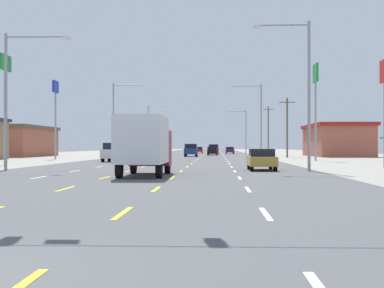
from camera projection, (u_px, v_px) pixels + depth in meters
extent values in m
plane|color=#4C4C4F|center=(186.00, 159.00, 72.58)|extent=(572.00, 572.00, 0.00)
cube|color=gray|center=(1.00, 158.00, 73.68)|extent=(28.00, 440.00, 0.01)
cube|color=gray|center=(376.00, 159.00, 71.48)|extent=(28.00, 440.00, 0.01)
cube|color=white|center=(39.00, 177.00, 28.85)|extent=(0.14, 2.60, 0.01)
cube|color=white|center=(75.00, 171.00, 36.35)|extent=(0.14, 2.60, 0.01)
cube|color=white|center=(99.00, 167.00, 43.84)|extent=(0.14, 2.60, 0.01)
cube|color=white|center=(117.00, 164.00, 51.33)|extent=(0.14, 2.60, 0.01)
cube|color=white|center=(129.00, 161.00, 58.82)|extent=(0.14, 2.60, 0.01)
cube|color=white|center=(139.00, 160.00, 66.32)|extent=(0.14, 2.60, 0.01)
cube|color=white|center=(147.00, 158.00, 73.81)|extent=(0.14, 2.60, 0.01)
cube|color=white|center=(153.00, 157.00, 81.30)|extent=(0.14, 2.60, 0.01)
cube|color=white|center=(159.00, 156.00, 88.79)|extent=(0.14, 2.60, 0.01)
cube|color=white|center=(163.00, 155.00, 96.29)|extent=(0.14, 2.60, 0.01)
cube|color=white|center=(167.00, 155.00, 103.78)|extent=(0.14, 2.60, 0.01)
cube|color=white|center=(170.00, 154.00, 111.27)|extent=(0.14, 2.60, 0.01)
cube|color=white|center=(173.00, 154.00, 118.76)|extent=(0.14, 2.60, 0.01)
cube|color=white|center=(176.00, 153.00, 126.26)|extent=(0.14, 2.60, 0.01)
cube|color=white|center=(178.00, 153.00, 133.75)|extent=(0.14, 2.60, 0.01)
cube|color=white|center=(180.00, 152.00, 141.24)|extent=(0.14, 2.60, 0.01)
cube|color=white|center=(182.00, 152.00, 148.73)|extent=(0.14, 2.60, 0.01)
cube|color=white|center=(184.00, 152.00, 156.23)|extent=(0.14, 2.60, 0.01)
cube|color=white|center=(185.00, 152.00, 163.72)|extent=(0.14, 2.60, 0.01)
cube|color=white|center=(186.00, 151.00, 171.21)|extent=(0.14, 2.60, 0.01)
cube|color=white|center=(188.00, 151.00, 178.71)|extent=(0.14, 2.60, 0.01)
cube|color=white|center=(189.00, 151.00, 186.20)|extent=(0.14, 2.60, 0.01)
cube|color=white|center=(190.00, 151.00, 193.69)|extent=(0.14, 2.60, 0.01)
cube|color=white|center=(191.00, 150.00, 201.18)|extent=(0.14, 2.60, 0.01)
cube|color=white|center=(192.00, 150.00, 208.68)|extent=(0.14, 2.60, 0.01)
cube|color=white|center=(193.00, 150.00, 216.17)|extent=(0.14, 2.60, 0.01)
cube|color=white|center=(194.00, 150.00, 223.66)|extent=(0.14, 2.60, 0.01)
cube|color=yellow|center=(66.00, 189.00, 21.21)|extent=(0.14, 2.60, 0.01)
cube|color=yellow|center=(105.00, 178.00, 28.70)|extent=(0.14, 2.60, 0.01)
cube|color=yellow|center=(128.00, 171.00, 36.19)|extent=(0.14, 2.60, 0.01)
cube|color=yellow|center=(143.00, 167.00, 43.68)|extent=(0.14, 2.60, 0.01)
cube|color=yellow|center=(154.00, 164.00, 51.18)|extent=(0.14, 2.60, 0.01)
cube|color=yellow|center=(162.00, 161.00, 58.67)|extent=(0.14, 2.60, 0.01)
cube|color=yellow|center=(168.00, 160.00, 66.16)|extent=(0.14, 2.60, 0.01)
cube|color=yellow|center=(173.00, 158.00, 73.65)|extent=(0.14, 2.60, 0.01)
cube|color=yellow|center=(177.00, 157.00, 81.15)|extent=(0.14, 2.60, 0.01)
cube|color=yellow|center=(180.00, 156.00, 88.64)|extent=(0.14, 2.60, 0.01)
cube|color=yellow|center=(183.00, 155.00, 96.13)|extent=(0.14, 2.60, 0.01)
cube|color=yellow|center=(186.00, 155.00, 103.62)|extent=(0.14, 2.60, 0.01)
cube|color=yellow|center=(188.00, 154.00, 111.12)|extent=(0.14, 2.60, 0.01)
cube|color=yellow|center=(189.00, 154.00, 118.61)|extent=(0.14, 2.60, 0.01)
cube|color=yellow|center=(191.00, 153.00, 126.10)|extent=(0.14, 2.60, 0.01)
cube|color=yellow|center=(193.00, 153.00, 133.59)|extent=(0.14, 2.60, 0.01)
cube|color=yellow|center=(194.00, 152.00, 141.09)|extent=(0.14, 2.60, 0.01)
cube|color=yellow|center=(195.00, 152.00, 148.58)|extent=(0.14, 2.60, 0.01)
cube|color=yellow|center=(196.00, 152.00, 156.07)|extent=(0.14, 2.60, 0.01)
cube|color=yellow|center=(197.00, 152.00, 163.56)|extent=(0.14, 2.60, 0.01)
cube|color=yellow|center=(198.00, 151.00, 171.06)|extent=(0.14, 2.60, 0.01)
cube|color=yellow|center=(199.00, 151.00, 178.55)|extent=(0.14, 2.60, 0.01)
cube|color=yellow|center=(199.00, 151.00, 186.04)|extent=(0.14, 2.60, 0.01)
cube|color=yellow|center=(200.00, 151.00, 193.54)|extent=(0.14, 2.60, 0.01)
cube|color=yellow|center=(201.00, 150.00, 201.03)|extent=(0.14, 2.60, 0.01)
cube|color=yellow|center=(201.00, 150.00, 208.52)|extent=(0.14, 2.60, 0.01)
cube|color=yellow|center=(202.00, 150.00, 216.01)|extent=(0.14, 2.60, 0.01)
cube|color=yellow|center=(202.00, 150.00, 223.51)|extent=(0.14, 2.60, 0.01)
cube|color=yellow|center=(123.00, 213.00, 13.56)|extent=(0.14, 2.60, 0.01)
cube|color=yellow|center=(156.00, 189.00, 21.05)|extent=(0.14, 2.60, 0.01)
cube|color=yellow|center=(172.00, 178.00, 28.54)|extent=(0.14, 2.60, 0.01)
cube|color=yellow|center=(181.00, 171.00, 36.04)|extent=(0.14, 2.60, 0.01)
cube|color=yellow|center=(187.00, 167.00, 43.53)|extent=(0.14, 2.60, 0.01)
cube|color=yellow|center=(192.00, 164.00, 51.02)|extent=(0.14, 2.60, 0.01)
cube|color=yellow|center=(195.00, 161.00, 58.51)|extent=(0.14, 2.60, 0.01)
cube|color=yellow|center=(197.00, 160.00, 66.01)|extent=(0.14, 2.60, 0.01)
cube|color=yellow|center=(199.00, 158.00, 73.50)|extent=(0.14, 2.60, 0.01)
cube|color=yellow|center=(201.00, 157.00, 80.99)|extent=(0.14, 2.60, 0.01)
cube|color=yellow|center=(202.00, 156.00, 88.48)|extent=(0.14, 2.60, 0.01)
cube|color=yellow|center=(203.00, 155.00, 95.98)|extent=(0.14, 2.60, 0.01)
cube|color=yellow|center=(204.00, 155.00, 103.47)|extent=(0.14, 2.60, 0.01)
cube|color=yellow|center=(205.00, 154.00, 110.96)|extent=(0.14, 2.60, 0.01)
cube|color=yellow|center=(206.00, 154.00, 118.45)|extent=(0.14, 2.60, 0.01)
cube|color=yellow|center=(206.00, 153.00, 125.95)|extent=(0.14, 2.60, 0.01)
cube|color=yellow|center=(207.00, 153.00, 133.44)|extent=(0.14, 2.60, 0.01)
cube|color=yellow|center=(207.00, 152.00, 140.93)|extent=(0.14, 2.60, 0.01)
cube|color=yellow|center=(208.00, 152.00, 148.42)|extent=(0.14, 2.60, 0.01)
cube|color=yellow|center=(208.00, 152.00, 155.92)|extent=(0.14, 2.60, 0.01)
cube|color=yellow|center=(209.00, 152.00, 163.41)|extent=(0.14, 2.60, 0.01)
cube|color=yellow|center=(209.00, 151.00, 170.90)|extent=(0.14, 2.60, 0.01)
cube|color=yellow|center=(209.00, 151.00, 178.39)|extent=(0.14, 2.60, 0.01)
cube|color=yellow|center=(210.00, 151.00, 185.89)|extent=(0.14, 2.60, 0.01)
cube|color=yellow|center=(210.00, 151.00, 193.38)|extent=(0.14, 2.60, 0.01)
cube|color=yellow|center=(210.00, 150.00, 200.87)|extent=(0.14, 2.60, 0.01)
cube|color=yellow|center=(210.00, 150.00, 208.37)|extent=(0.14, 2.60, 0.01)
cube|color=yellow|center=(211.00, 150.00, 215.86)|extent=(0.14, 2.60, 0.01)
cube|color=yellow|center=(211.00, 150.00, 223.35)|extent=(0.14, 2.60, 0.01)
cube|color=white|center=(266.00, 214.00, 13.40)|extent=(0.14, 2.60, 0.01)
cube|color=white|center=(248.00, 189.00, 20.90)|extent=(0.14, 2.60, 0.01)
cube|color=white|center=(240.00, 178.00, 28.39)|extent=(0.14, 2.60, 0.01)
cube|color=white|center=(235.00, 171.00, 35.88)|extent=(0.14, 2.60, 0.01)
cube|color=white|center=(232.00, 167.00, 43.37)|extent=(0.14, 2.60, 0.01)
cube|color=white|center=(229.00, 164.00, 50.87)|extent=(0.14, 2.60, 0.01)
cube|color=white|center=(228.00, 162.00, 58.36)|extent=(0.14, 2.60, 0.01)
cube|color=white|center=(226.00, 160.00, 65.85)|extent=(0.14, 2.60, 0.01)
cube|color=white|center=(225.00, 158.00, 73.34)|extent=(0.14, 2.60, 0.01)
cube|color=white|center=(225.00, 157.00, 80.84)|extent=(0.14, 2.60, 0.01)
cube|color=white|center=(224.00, 156.00, 88.33)|extent=(0.14, 2.60, 0.01)
cube|color=white|center=(223.00, 155.00, 95.82)|extent=(0.14, 2.60, 0.01)
cube|color=white|center=(223.00, 155.00, 103.31)|extent=(0.14, 2.60, 0.01)
cube|color=white|center=(222.00, 154.00, 110.81)|extent=(0.14, 2.60, 0.01)
cube|color=white|center=(222.00, 154.00, 118.30)|extent=(0.14, 2.60, 0.01)
cube|color=white|center=(222.00, 153.00, 125.79)|extent=(0.14, 2.60, 0.01)
cube|color=white|center=(221.00, 153.00, 133.28)|extent=(0.14, 2.60, 0.01)
cube|color=white|center=(221.00, 152.00, 140.78)|extent=(0.14, 2.60, 0.01)
cube|color=white|center=(221.00, 152.00, 148.27)|extent=(0.14, 2.60, 0.01)
cube|color=white|center=(221.00, 152.00, 155.76)|extent=(0.14, 2.60, 0.01)
cube|color=white|center=(220.00, 152.00, 163.25)|extent=(0.14, 2.60, 0.01)
cube|color=white|center=(220.00, 151.00, 170.75)|extent=(0.14, 2.60, 0.01)
cube|color=white|center=(220.00, 151.00, 178.24)|extent=(0.14, 2.60, 0.01)
cube|color=white|center=(220.00, 151.00, 185.73)|extent=(0.14, 2.60, 0.01)
cube|color=white|center=(220.00, 151.00, 193.22)|extent=(0.14, 2.60, 0.01)
cube|color=white|center=(220.00, 150.00, 200.72)|extent=(0.14, 2.60, 0.01)
cube|color=white|center=(220.00, 150.00, 208.21)|extent=(0.14, 2.60, 0.01)
cube|color=white|center=(220.00, 150.00, 215.70)|extent=(0.14, 2.60, 0.01)
cube|color=white|center=(219.00, 150.00, 223.19)|extent=(0.14, 2.60, 0.01)
cube|color=maroon|center=(151.00, 148.00, 33.22)|extent=(2.40, 1.90, 2.10)
cube|color=silver|center=(142.00, 140.00, 29.52)|extent=(2.40, 5.10, 2.50)
cylinder|color=black|center=(134.00, 165.00, 33.21)|extent=(0.30, 0.96, 0.96)
cylinder|color=black|center=(168.00, 166.00, 33.12)|extent=(0.30, 0.96, 0.96)
cylinder|color=black|center=(119.00, 169.00, 28.31)|extent=(0.30, 0.96, 0.96)
cylinder|color=black|center=(159.00, 169.00, 28.22)|extent=(0.30, 0.96, 0.96)
cube|color=#B28C33|center=(262.00, 161.00, 37.65)|extent=(1.80, 4.50, 0.62)
cube|color=black|center=(262.00, 153.00, 37.55)|extent=(1.62, 2.10, 0.52)
cylinder|color=black|center=(249.00, 165.00, 39.23)|extent=(0.22, 0.64, 0.64)
cylinder|color=black|center=(271.00, 165.00, 39.16)|extent=(0.22, 0.64, 0.64)
cylinder|color=black|center=(252.00, 166.00, 36.13)|extent=(0.22, 0.64, 0.64)
cylinder|color=black|center=(275.00, 166.00, 36.06)|extent=(0.22, 0.64, 0.64)
cube|color=silver|center=(114.00, 154.00, 58.27)|extent=(1.98, 4.90, 0.92)
cube|color=black|center=(114.00, 146.00, 58.22)|extent=(1.82, 2.70, 0.68)
cylinder|color=black|center=(109.00, 158.00, 60.00)|extent=(0.26, 0.76, 0.76)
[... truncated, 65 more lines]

